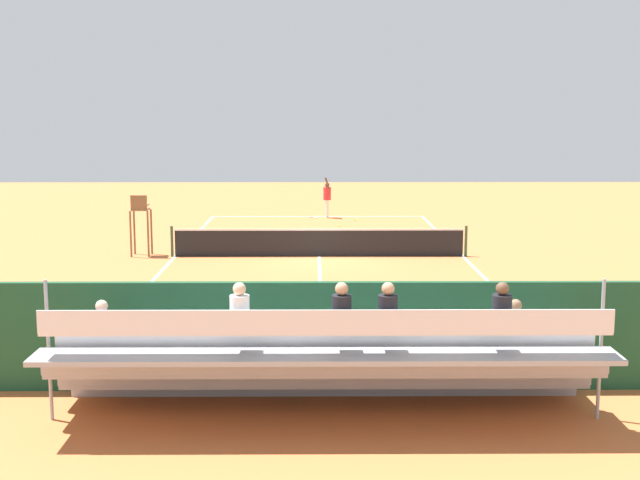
{
  "coord_description": "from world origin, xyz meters",
  "views": [
    {
      "loc": [
        0.19,
        28.73,
        5.05
      ],
      "look_at": [
        0.0,
        4.0,
        1.2
      ],
      "focal_mm": 47.14,
      "sensor_mm": 36.0,
      "label": 1
    }
  ],
  "objects_px": {
    "bleacher_stand": "(323,361)",
    "tennis_racket": "(315,218)",
    "equipment_bag": "(394,369)",
    "tennis_ball_far": "(355,220)",
    "tennis_net": "(319,242)",
    "courtside_bench": "(493,348)",
    "tennis_ball_near": "(339,226)",
    "umpire_chair": "(140,218)",
    "tennis_player": "(327,196)"
  },
  "relations": [
    {
      "from": "tennis_net",
      "to": "umpire_chair",
      "type": "distance_m",
      "value": 6.26
    },
    {
      "from": "tennis_net",
      "to": "tennis_ball_far",
      "type": "xyz_separation_m",
      "value": [
        -1.71,
        -9.38,
        -0.47
      ]
    },
    {
      "from": "tennis_net",
      "to": "equipment_bag",
      "type": "relative_size",
      "value": 11.44
    },
    {
      "from": "umpire_chair",
      "to": "tennis_player",
      "type": "bearing_deg",
      "value": -122.72
    },
    {
      "from": "tennis_player",
      "to": "tennis_ball_far",
      "type": "relative_size",
      "value": 29.18
    },
    {
      "from": "courtside_bench",
      "to": "tennis_racket",
      "type": "height_order",
      "value": "courtside_bench"
    },
    {
      "from": "tennis_ball_far",
      "to": "tennis_net",
      "type": "bearing_deg",
      "value": 79.69
    },
    {
      "from": "tennis_player",
      "to": "tennis_ball_far",
      "type": "xyz_separation_m",
      "value": [
        -1.26,
        1.12,
        -0.98
      ]
    },
    {
      "from": "tennis_net",
      "to": "bleacher_stand",
      "type": "bearing_deg",
      "value": 89.87
    },
    {
      "from": "courtside_bench",
      "to": "tennis_racket",
      "type": "distance_m",
      "value": 23.98
    },
    {
      "from": "bleacher_stand",
      "to": "courtside_bench",
      "type": "relative_size",
      "value": 5.03
    },
    {
      "from": "courtside_bench",
      "to": "tennis_ball_far",
      "type": "xyz_separation_m",
      "value": [
        1.53,
        -22.65,
        -0.53
      ]
    },
    {
      "from": "tennis_racket",
      "to": "tennis_ball_near",
      "type": "bearing_deg",
      "value": 109.45
    },
    {
      "from": "bleacher_stand",
      "to": "tennis_racket",
      "type": "bearing_deg",
      "value": -89.84
    },
    {
      "from": "courtside_bench",
      "to": "tennis_racket",
      "type": "xyz_separation_m",
      "value": [
        3.34,
        -23.74,
        -0.54
      ]
    },
    {
      "from": "bleacher_stand",
      "to": "tennis_racket",
      "type": "height_order",
      "value": "bleacher_stand"
    },
    {
      "from": "umpire_chair",
      "to": "equipment_bag",
      "type": "xyz_separation_m",
      "value": [
        -7.53,
        13.56,
        -1.13
      ]
    },
    {
      "from": "courtside_bench",
      "to": "tennis_ball_near",
      "type": "bearing_deg",
      "value": -83.68
    },
    {
      "from": "equipment_bag",
      "to": "tennis_racket",
      "type": "xyz_separation_m",
      "value": [
        1.43,
        -23.87,
        -0.16
      ]
    },
    {
      "from": "equipment_bag",
      "to": "tennis_ball_far",
      "type": "relative_size",
      "value": 13.64
    },
    {
      "from": "tennis_ball_far",
      "to": "tennis_racket",
      "type": "bearing_deg",
      "value": -30.9
    },
    {
      "from": "tennis_player",
      "to": "tennis_racket",
      "type": "height_order",
      "value": "tennis_player"
    },
    {
      "from": "tennis_net",
      "to": "umpire_chair",
      "type": "xyz_separation_m",
      "value": [
        6.2,
        -0.16,
        0.81
      ]
    },
    {
      "from": "tennis_racket",
      "to": "tennis_ball_near",
      "type": "xyz_separation_m",
      "value": [
        -1.04,
        2.93,
        0.02
      ]
    },
    {
      "from": "equipment_bag",
      "to": "tennis_player",
      "type": "distance_m",
      "value": 23.93
    },
    {
      "from": "tennis_racket",
      "to": "tennis_ball_far",
      "type": "relative_size",
      "value": 7.83
    },
    {
      "from": "tennis_player",
      "to": "tennis_ball_far",
      "type": "distance_m",
      "value": 1.95
    },
    {
      "from": "tennis_player",
      "to": "tennis_racket",
      "type": "relative_size",
      "value": 3.73
    },
    {
      "from": "courtside_bench",
      "to": "tennis_ball_far",
      "type": "distance_m",
      "value": 22.71
    },
    {
      "from": "bleacher_stand",
      "to": "tennis_ball_far",
      "type": "height_order",
      "value": "bleacher_stand"
    },
    {
      "from": "tennis_player",
      "to": "courtside_bench",
      "type": "bearing_deg",
      "value": 96.69
    },
    {
      "from": "tennis_racket",
      "to": "tennis_ball_near",
      "type": "distance_m",
      "value": 3.11
    },
    {
      "from": "equipment_bag",
      "to": "tennis_racket",
      "type": "height_order",
      "value": "equipment_bag"
    },
    {
      "from": "tennis_net",
      "to": "equipment_bag",
      "type": "bearing_deg",
      "value": 95.65
    },
    {
      "from": "tennis_player",
      "to": "tennis_ball_near",
      "type": "xyz_separation_m",
      "value": [
        -0.49,
        2.97,
        -0.98
      ]
    },
    {
      "from": "equipment_bag",
      "to": "tennis_racket",
      "type": "distance_m",
      "value": 23.91
    },
    {
      "from": "tennis_net",
      "to": "tennis_player",
      "type": "height_order",
      "value": "tennis_player"
    },
    {
      "from": "umpire_chair",
      "to": "tennis_player",
      "type": "height_order",
      "value": "umpire_chair"
    },
    {
      "from": "courtside_bench",
      "to": "equipment_bag",
      "type": "height_order",
      "value": "courtside_bench"
    },
    {
      "from": "tennis_net",
      "to": "tennis_racket",
      "type": "height_order",
      "value": "tennis_net"
    },
    {
      "from": "tennis_net",
      "to": "equipment_bag",
      "type": "xyz_separation_m",
      "value": [
        -1.33,
        13.4,
        -0.32
      ]
    },
    {
      "from": "courtside_bench",
      "to": "tennis_player",
      "type": "bearing_deg",
      "value": -83.31
    },
    {
      "from": "bleacher_stand",
      "to": "tennis_racket",
      "type": "relative_size",
      "value": 17.53
    },
    {
      "from": "tennis_player",
      "to": "bleacher_stand",
      "type": "bearing_deg",
      "value": 88.94
    },
    {
      "from": "tennis_player",
      "to": "tennis_ball_near",
      "type": "distance_m",
      "value": 3.16
    },
    {
      "from": "tennis_net",
      "to": "courtside_bench",
      "type": "relative_size",
      "value": 5.72
    },
    {
      "from": "tennis_player",
      "to": "tennis_ball_near",
      "type": "relative_size",
      "value": 29.18
    },
    {
      "from": "equipment_bag",
      "to": "bleacher_stand",
      "type": "bearing_deg",
      "value": 55.78
    },
    {
      "from": "bleacher_stand",
      "to": "umpire_chair",
      "type": "xyz_separation_m",
      "value": [
        6.17,
        -15.56,
        0.35
      ]
    },
    {
      "from": "tennis_net",
      "to": "tennis_ball_near",
      "type": "relative_size",
      "value": 156.06
    }
  ]
}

